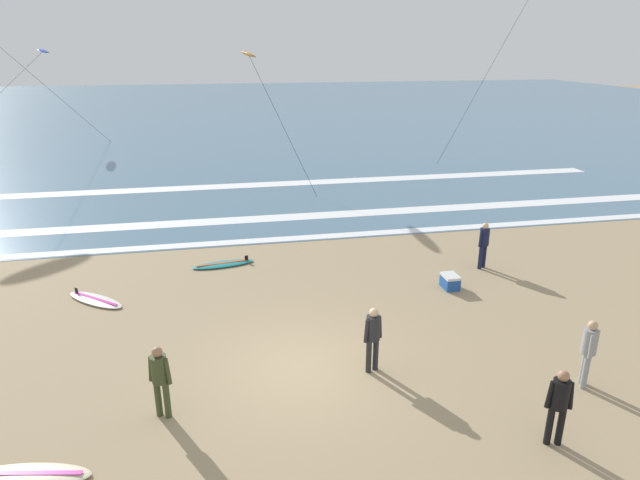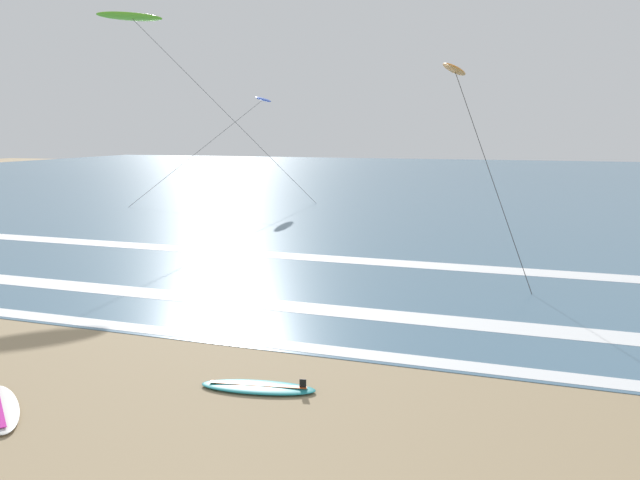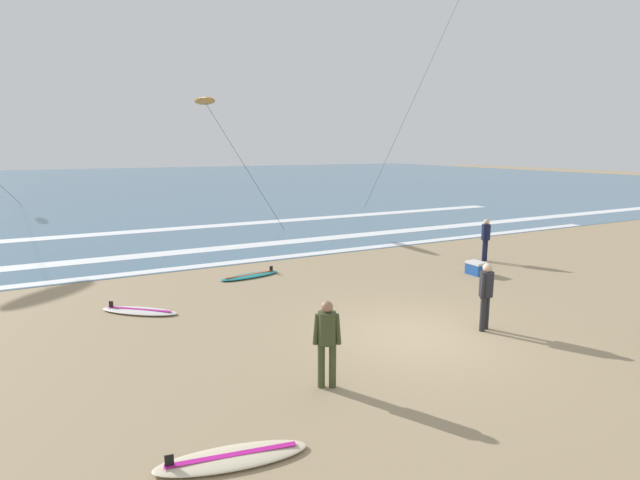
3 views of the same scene
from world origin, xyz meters
name	(u,v)px [view 3 (image 3 of 3)]	position (x,y,z in m)	size (l,w,h in m)	color
ground_plane	(419,335)	(0.00, 0.00, 0.00)	(160.00, 160.00, 0.00)	#9E8763
ocean_surface	(126,184)	(0.00, 53.54, 0.01)	(140.00, 90.00, 0.01)	slate
wave_foam_shoreline	(258,260)	(-0.50, 8.94, 0.01)	(37.03, 0.54, 0.01)	white
wave_foam_mid_break	(284,242)	(1.78, 11.69, 0.01)	(58.35, 0.96, 0.01)	white
wave_foam_outer_break	(208,226)	(-0.01, 17.78, 0.01)	(39.56, 1.08, 0.01)	white
surfer_right_near	(486,290)	(1.56, -0.42, 0.96)	(0.51, 0.32, 1.60)	#232328
surfer_mid_group	(486,236)	(6.92, 4.80, 0.96)	(0.50, 0.32, 1.60)	#141938
surfer_left_near	(327,336)	(-3.04, -1.21, 0.96)	(0.49, 0.32, 1.60)	#384223
surfboard_near_water	(232,458)	(-5.20, -2.48, 0.05)	(2.17, 0.97, 0.25)	beige
surfboard_right_spare	(139,311)	(-5.40, 4.62, 0.05)	(1.99, 1.81, 0.25)	silver
surfboard_left_pile	(250,276)	(-1.64, 6.71, 0.05)	(2.17, 0.92, 0.25)	teal
kite_orange_mid_center	(205,102)	(0.38, 18.97, 6.61)	(3.23, 5.68, 6.86)	orange
cooler_box	(476,268)	(5.21, 3.50, 0.22)	(0.46, 0.62, 0.44)	#1E4C9E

